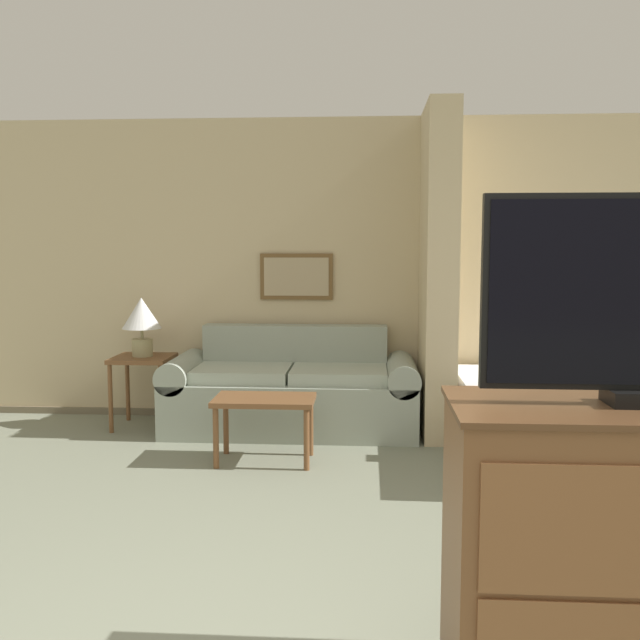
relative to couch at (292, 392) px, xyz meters
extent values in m
cube|color=#CCB78E|center=(0.28, 0.49, 0.98)|extent=(6.29, 0.12, 2.60)
cube|color=#70644E|center=(0.28, 0.41, -0.29)|extent=(6.29, 0.02, 0.06)
cube|color=brown|center=(0.00, 0.41, 0.93)|extent=(0.63, 0.02, 0.40)
cube|color=tan|center=(0.00, 0.39, 0.93)|extent=(0.56, 0.01, 0.33)
cube|color=#CCB78E|center=(1.17, -0.01, 0.98)|extent=(0.24, 0.87, 2.60)
cube|color=#99A393|center=(0.00, -0.03, -0.10)|extent=(1.57, 0.84, 0.43)
cube|color=#99A393|center=(0.00, 0.29, 0.32)|extent=(1.57, 0.20, 0.40)
cube|color=#99A393|center=(-0.90, -0.03, -0.10)|extent=(0.23, 0.84, 0.43)
cylinder|color=#99A393|center=(-0.90, -0.03, 0.17)|extent=(0.26, 0.84, 0.26)
cube|color=#99A393|center=(0.90, -0.03, -0.10)|extent=(0.23, 0.84, 0.43)
cylinder|color=#99A393|center=(0.90, -0.03, 0.17)|extent=(0.26, 0.84, 0.26)
cube|color=#AAB5A4|center=(-0.39, -0.08, 0.17)|extent=(0.76, 0.60, 0.10)
cube|color=#AAB5A4|center=(0.39, -0.08, 0.17)|extent=(0.76, 0.60, 0.10)
cube|color=brown|center=(-0.10, -0.88, 0.12)|extent=(0.70, 0.43, 0.04)
cylinder|color=brown|center=(-0.41, -1.06, -0.11)|extent=(0.04, 0.04, 0.42)
cylinder|color=brown|center=(0.21, -1.06, -0.11)|extent=(0.04, 0.04, 0.42)
cylinder|color=brown|center=(-0.41, -0.71, -0.11)|extent=(0.04, 0.04, 0.42)
cylinder|color=brown|center=(0.21, -0.71, -0.11)|extent=(0.04, 0.04, 0.42)
cube|color=brown|center=(-1.25, 0.01, 0.26)|extent=(0.48, 0.48, 0.04)
cylinder|color=brown|center=(-1.46, -0.20, -0.04)|extent=(0.04, 0.04, 0.56)
cylinder|color=brown|center=(-1.04, -0.20, -0.04)|extent=(0.04, 0.04, 0.56)
cylinder|color=brown|center=(-1.46, 0.22, -0.04)|extent=(0.04, 0.04, 0.56)
cylinder|color=brown|center=(-1.04, 0.22, -0.04)|extent=(0.04, 0.04, 0.56)
cylinder|color=tan|center=(-1.25, 0.01, 0.35)|extent=(0.17, 0.17, 0.15)
cylinder|color=tan|center=(-1.25, 0.01, 0.47)|extent=(0.02, 0.02, 0.09)
cone|color=silver|center=(-1.25, 0.01, 0.64)|extent=(0.32, 0.32, 0.26)
cube|color=brown|center=(1.51, -3.42, 0.18)|extent=(1.22, 0.53, 0.99)
cube|color=brown|center=(2.03, -0.63, -0.27)|extent=(1.43, 2.00, 0.10)
cube|color=white|center=(2.03, -0.63, -0.02)|extent=(1.39, 1.96, 0.40)
cube|color=white|center=(2.03, 0.13, 0.13)|extent=(1.27, 0.36, 0.10)
cube|color=#232D4C|center=(1.82, -0.77, 0.35)|extent=(0.33, 0.17, 0.33)
cube|color=#232D4C|center=(1.82, -0.87, 0.28)|extent=(0.25, 0.03, 0.14)
ellipsoid|color=#232D4C|center=(1.82, -0.77, 0.51)|extent=(0.31, 0.16, 0.08)
camera|label=1|loc=(0.61, -5.73, 1.20)|focal=40.00mm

